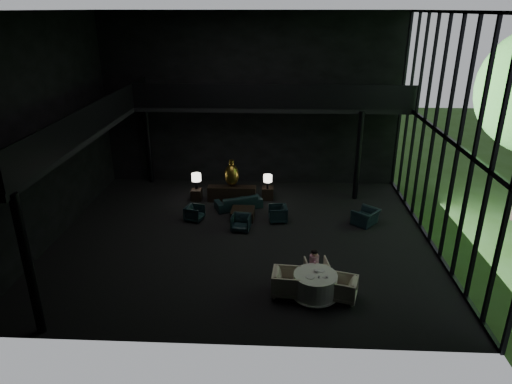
{
  "coord_description": "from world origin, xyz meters",
  "views": [
    {
      "loc": [
        1.22,
        -15.37,
        8.06
      ],
      "look_at": [
        0.46,
        0.5,
        1.64
      ],
      "focal_mm": 32.0,
      "sensor_mm": 36.0,
      "label": 1
    }
  ],
  "objects_px": {
    "side_table_right": "(268,193)",
    "lounge_armchair_east": "(278,213)",
    "dining_chair_east": "(343,287)",
    "window_armchair": "(366,215)",
    "lounge_armchair_south": "(241,222)",
    "child": "(314,259)",
    "lounge_armchair_west": "(195,213)",
    "table_lamp_right": "(268,179)",
    "side_table_left": "(197,195)",
    "console": "(232,194)",
    "dining_chair_north": "(316,269)",
    "bronze_urn": "(232,175)",
    "dining_chair_west": "(287,280)",
    "table_lamp_left": "(196,178)",
    "sofa": "(238,200)",
    "coffee_table": "(243,214)",
    "dining_table": "(315,287)"
  },
  "relations": [
    {
      "from": "window_armchair",
      "to": "dining_chair_east",
      "type": "distance_m",
      "value": 5.37
    },
    {
      "from": "coffee_table",
      "to": "sofa",
      "type": "bearing_deg",
      "value": 103.74
    },
    {
      "from": "lounge_armchair_east",
      "to": "dining_table",
      "type": "bearing_deg",
      "value": 6.62
    },
    {
      "from": "table_lamp_right",
      "to": "lounge_armchair_south",
      "type": "relative_size",
      "value": 0.96
    },
    {
      "from": "dining_table",
      "to": "sofa",
      "type": "bearing_deg",
      "value": 113.89
    },
    {
      "from": "console",
      "to": "lounge_armchair_west",
      "type": "distance_m",
      "value": 2.48
    },
    {
      "from": "bronze_urn",
      "to": "dining_chair_west",
      "type": "relative_size",
      "value": 1.23
    },
    {
      "from": "sofa",
      "to": "lounge_armchair_south",
      "type": "bearing_deg",
      "value": 74.31
    },
    {
      "from": "table_lamp_right",
      "to": "side_table_left",
      "type": "bearing_deg",
      "value": -177.97
    },
    {
      "from": "table_lamp_right",
      "to": "dining_table",
      "type": "distance_m",
      "value": 7.52
    },
    {
      "from": "window_armchair",
      "to": "dining_table",
      "type": "height_order",
      "value": "window_armchair"
    },
    {
      "from": "side_table_left",
      "to": "coffee_table",
      "type": "distance_m",
      "value": 2.91
    },
    {
      "from": "bronze_urn",
      "to": "side_table_left",
      "type": "relative_size",
      "value": 2.36
    },
    {
      "from": "table_lamp_right",
      "to": "lounge_armchair_east",
      "type": "xyz_separation_m",
      "value": [
        0.47,
        -2.16,
        -0.68
      ]
    },
    {
      "from": "window_armchair",
      "to": "side_table_right",
      "type": "bearing_deg",
      "value": -81.03
    },
    {
      "from": "side_table_left",
      "to": "table_lamp_left",
      "type": "relative_size",
      "value": 0.72
    },
    {
      "from": "side_table_right",
      "to": "dining_chair_east",
      "type": "height_order",
      "value": "dining_chair_east"
    },
    {
      "from": "side_table_right",
      "to": "lounge_armchair_east",
      "type": "distance_m",
      "value": 2.36
    },
    {
      "from": "table_lamp_right",
      "to": "child",
      "type": "bearing_deg",
      "value": -75.89
    },
    {
      "from": "child",
      "to": "window_armchair",
      "type": "bearing_deg",
      "value": -119.63
    },
    {
      "from": "table_lamp_left",
      "to": "window_armchair",
      "type": "xyz_separation_m",
      "value": [
        7.17,
        -2.31,
        -0.62
      ]
    },
    {
      "from": "lounge_armchair_west",
      "to": "lounge_armchair_east",
      "type": "bearing_deg",
      "value": -73.42
    },
    {
      "from": "coffee_table",
      "to": "child",
      "type": "relative_size",
      "value": 1.45
    },
    {
      "from": "console",
      "to": "side_table_left",
      "type": "height_order",
      "value": "console"
    },
    {
      "from": "lounge_armchair_south",
      "to": "lounge_armchair_west",
      "type": "bearing_deg",
      "value": 164.84
    },
    {
      "from": "child",
      "to": "bronze_urn",
      "type": "bearing_deg",
      "value": -63.4
    },
    {
      "from": "dining_table",
      "to": "dining_chair_east",
      "type": "bearing_deg",
      "value": -7.16
    },
    {
      "from": "lounge_armchair_south",
      "to": "child",
      "type": "relative_size",
      "value": 1.04
    },
    {
      "from": "console",
      "to": "dining_chair_north",
      "type": "xyz_separation_m",
      "value": [
        3.31,
        -6.22,
        0.0
      ]
    },
    {
      "from": "side_table_right",
      "to": "lounge_armchair_south",
      "type": "relative_size",
      "value": 0.84
    },
    {
      "from": "side_table_right",
      "to": "child",
      "type": "xyz_separation_m",
      "value": [
        1.61,
        -6.57,
        0.49
      ]
    },
    {
      "from": "bronze_urn",
      "to": "lounge_armchair_west",
      "type": "relative_size",
      "value": 1.95
    },
    {
      "from": "table_lamp_left",
      "to": "side_table_right",
      "type": "height_order",
      "value": "table_lamp_left"
    },
    {
      "from": "side_table_left",
      "to": "table_lamp_left",
      "type": "height_order",
      "value": "table_lamp_left"
    },
    {
      "from": "dining_chair_north",
      "to": "dining_chair_west",
      "type": "bearing_deg",
      "value": 34.67
    },
    {
      "from": "side_table_right",
      "to": "sofa",
      "type": "height_order",
      "value": "sofa"
    },
    {
      "from": "child",
      "to": "lounge_armchair_east",
      "type": "bearing_deg",
      "value": -74.93
    },
    {
      "from": "console",
      "to": "lounge_armchair_west",
      "type": "bearing_deg",
      "value": -122.2
    },
    {
      "from": "dining_chair_east",
      "to": "bronze_urn",
      "type": "bearing_deg",
      "value": -135.5
    },
    {
      "from": "window_armchair",
      "to": "dining_table",
      "type": "relative_size",
      "value": 0.6
    },
    {
      "from": "table_lamp_right",
      "to": "lounge_armchair_south",
      "type": "distance_m",
      "value": 3.27
    },
    {
      "from": "dining_chair_east",
      "to": "window_armchair",
      "type": "bearing_deg",
      "value": 179.2
    },
    {
      "from": "table_lamp_right",
      "to": "side_table_right",
      "type": "bearing_deg",
      "value": 90.0
    },
    {
      "from": "side_table_right",
      "to": "lounge_armchair_east",
      "type": "xyz_separation_m",
      "value": [
        0.47,
        -2.31,
        0.06
      ]
    },
    {
      "from": "lounge_armchair_west",
      "to": "dining_chair_north",
      "type": "bearing_deg",
      "value": -116.2
    },
    {
      "from": "dining_table",
      "to": "dining_chair_east",
      "type": "distance_m",
      "value": 0.84
    },
    {
      "from": "lounge_armchair_east",
      "to": "window_armchair",
      "type": "relative_size",
      "value": 0.79
    },
    {
      "from": "table_lamp_left",
      "to": "lounge_armchair_west",
      "type": "height_order",
      "value": "table_lamp_left"
    },
    {
      "from": "bronze_urn",
      "to": "dining_table",
      "type": "bearing_deg",
      "value": -66.41
    },
    {
      "from": "lounge_armchair_west",
      "to": "child",
      "type": "xyz_separation_m",
      "value": [
        4.54,
        -4.19,
        0.46
      ]
    }
  ]
}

